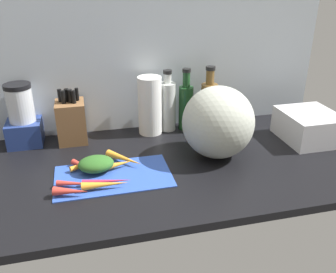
{
  "coord_description": "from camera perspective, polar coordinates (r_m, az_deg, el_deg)",
  "views": [
    {
      "loc": [
        -27.46,
        -122.22,
        69.58
      ],
      "look_at": [
        1.66,
        -3.49,
        12.71
      ],
      "focal_mm": 38.79,
      "sensor_mm": 36.0,
      "label": 1
    }
  ],
  "objects": [
    {
      "name": "ground_plane",
      "position": [
        1.44,
        -0.97,
        -4.63
      ],
      "size": [
        170.0,
        80.0,
        3.0
      ],
      "primitive_type": "cube",
      "color": "black"
    },
    {
      "name": "wall_back",
      "position": [
        1.68,
        -4.05,
        11.24
      ],
      "size": [
        170.0,
        3.0,
        60.0
      ],
      "primitive_type": "cube",
      "color": "#ADB7C1",
      "rests_on": "ground_plane"
    },
    {
      "name": "cutting_board",
      "position": [
        1.35,
        -8.58,
        -6.12
      ],
      "size": [
        42.17,
        24.36,
        0.8
      ],
      "primitive_type": "cube",
      "color": "#2D51B7",
      "rests_on": "ground_plane"
    },
    {
      "name": "carrot_0",
      "position": [
        1.31,
        -14.27,
        -7.18
      ],
      "size": [
        13.45,
        5.76,
        2.08
      ],
      "primitive_type": "cone",
      "rotation": [
        0.0,
        1.57,
        -0.28
      ],
      "color": "red",
      "rests_on": "cutting_board"
    },
    {
      "name": "carrot_1",
      "position": [
        1.27,
        -9.91,
        -7.44
      ],
      "size": [
        15.86,
        4.04,
        2.96
      ],
      "primitive_type": "cone",
      "rotation": [
        0.0,
        1.57,
        -0.07
      ],
      "color": "orange",
      "rests_on": "cutting_board"
    },
    {
      "name": "carrot_2",
      "position": [
        1.26,
        -15.04,
        -8.31
      ],
      "size": [
        11.92,
        6.03,
        3.18
      ],
      "primitive_type": "cone",
      "rotation": [
        0.0,
        1.57,
        -0.26
      ],
      "color": "red",
      "rests_on": "cutting_board"
    },
    {
      "name": "carrot_3",
      "position": [
        1.4,
        -12.89,
        -4.66
      ],
      "size": [
        10.43,
        11.99,
        2.28
      ],
      "primitive_type": "cone",
      "rotation": [
        0.0,
        1.57,
        -0.88
      ],
      "color": "red",
      "rests_on": "cutting_board"
    },
    {
      "name": "carrot_4",
      "position": [
        1.42,
        -12.14,
        -4.08
      ],
      "size": [
        15.62,
        8.45,
        2.03
      ],
      "primitive_type": "cone",
      "rotation": [
        0.0,
        1.57,
        0.42
      ],
      "color": "orange",
      "rests_on": "cutting_board"
    },
    {
      "name": "carrot_5",
      "position": [
        1.29,
        -9.55,
        -6.96
      ],
      "size": [
        17.29,
        4.25,
        2.21
      ],
      "primitive_type": "cone",
      "rotation": [
        0.0,
        1.57,
        -0.12
      ],
      "color": "#B2264C",
      "rests_on": "cutting_board"
    },
    {
      "name": "carrot_6",
      "position": [
        1.39,
        -7.95,
        -4.37
      ],
      "size": [
        12.47,
        5.73,
        2.93
      ],
      "primitive_type": "cone",
      "rotation": [
        0.0,
        1.57,
        0.24
      ],
      "color": "orange",
      "rests_on": "cutting_board"
    },
    {
      "name": "carrot_7",
      "position": [
        1.42,
        -6.88,
        -3.47
      ],
      "size": [
        13.67,
        14.24,
        3.11
      ],
      "primitive_type": "cone",
      "rotation": [
        0.0,
        1.57,
        -0.82
      ],
      "color": "orange",
      "rests_on": "cutting_board"
    },
    {
      "name": "carrot_greens_pile",
      "position": [
        1.38,
        -11.25,
        -4.25
      ],
      "size": [
        13.25,
        10.19,
        5.61
      ],
      "primitive_type": "ellipsoid",
      "color": "#2D6023",
      "rests_on": "cutting_board"
    },
    {
      "name": "winter_squash",
      "position": [
        1.44,
        7.88,
        2.21
      ],
      "size": [
        28.53,
        28.13,
        28.9
      ],
      "primitive_type": "ellipsoid",
      "color": "#B2B7A8",
      "rests_on": "ground_plane"
    },
    {
      "name": "knife_block",
      "position": [
        1.63,
        -14.93,
        2.38
      ],
      "size": [
        12.1,
        13.08,
        23.63
      ],
      "color": "brown",
      "rests_on": "ground_plane"
    },
    {
      "name": "blender_appliance",
      "position": [
        1.66,
        -21.85,
        2.59
      ],
      "size": [
        14.32,
        14.32,
        26.85
      ],
      "color": "navy",
      "rests_on": "ground_plane"
    },
    {
      "name": "paper_towel_roll",
      "position": [
        1.64,
        -2.85,
        4.87
      ],
      "size": [
        10.63,
        10.63,
        26.48
      ],
      "primitive_type": "cylinder",
      "color": "white",
      "rests_on": "ground_plane"
    },
    {
      "name": "bottle_0",
      "position": [
        1.68,
        -0.07,
        4.96
      ],
      "size": [
        7.58,
        7.58,
        28.54
      ],
      "color": "silver",
      "rests_on": "ground_plane"
    },
    {
      "name": "bottle_1",
      "position": [
        1.7,
        2.82,
        4.95
      ],
      "size": [
        6.73,
        6.73,
        28.95
      ],
      "color": "#19421E",
      "rests_on": "ground_plane"
    },
    {
      "name": "bottle_2",
      "position": [
        1.69,
        6.42,
        5.02
      ],
      "size": [
        7.58,
        7.58,
        30.19
      ],
      "color": "brown",
      "rests_on": "ground_plane"
    },
    {
      "name": "dish_rack",
      "position": [
        1.72,
        21.22,
        1.53
      ],
      "size": [
        22.56,
        25.19,
        12.52
      ],
      "primitive_type": "cube",
      "color": "silver",
      "rests_on": "ground_plane"
    }
  ]
}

